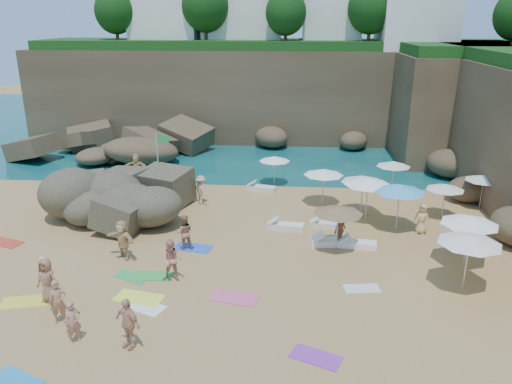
# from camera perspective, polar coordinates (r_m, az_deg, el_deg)

# --- Properties ---
(ground) EXTENTS (120.00, 120.00, 0.00)m
(ground) POSITION_cam_1_polar(r_m,az_deg,el_deg) (24.24, -5.29, -6.68)
(ground) COLOR tan
(ground) RESTS_ON ground
(seawater) EXTENTS (120.00, 120.00, 0.00)m
(seawater) POSITION_cam_1_polar(r_m,az_deg,el_deg) (52.70, 0.05, 7.64)
(seawater) COLOR #0C4751
(seawater) RESTS_ON ground
(cliff_back) EXTENTS (44.00, 8.00, 8.00)m
(cliff_back) POSITION_cam_1_polar(r_m,az_deg,el_deg) (46.99, 2.06, 11.16)
(cliff_back) COLOR brown
(cliff_back) RESTS_ON ground
(cliff_corner) EXTENTS (10.00, 12.00, 8.00)m
(cliff_corner) POSITION_cam_1_polar(r_m,az_deg,el_deg) (44.01, 21.95, 9.26)
(cliff_corner) COLOR brown
(cliff_corner) RESTS_ON ground
(rock_promontory) EXTENTS (12.00, 7.00, 2.00)m
(rock_promontory) POSITION_cam_1_polar(r_m,az_deg,el_deg) (41.68, -16.74, 3.70)
(rock_promontory) COLOR brown
(rock_promontory) RESTS_ON ground
(clifftop_buildings) EXTENTS (28.48, 9.48, 7.00)m
(clifftop_buildings) POSITION_cam_1_polar(r_m,az_deg,el_deg) (47.30, 3.46, 19.99)
(clifftop_buildings) COLOR white
(clifftop_buildings) RESTS_ON cliff_back
(clifftop_trees) EXTENTS (35.60, 23.82, 4.40)m
(clifftop_trees) POSITION_cam_1_polar(r_m,az_deg,el_deg) (41.03, 5.98, 20.08)
(clifftop_trees) COLOR #11380F
(clifftop_trees) RESTS_ON ground
(marina_masts) EXTENTS (3.10, 0.10, 6.00)m
(marina_masts) POSITION_cam_1_polar(r_m,az_deg,el_deg) (55.88, -17.38, 10.56)
(marina_masts) COLOR white
(marina_masts) RESTS_ON ground
(rock_outcrop) EXTENTS (7.12, 5.35, 2.84)m
(rock_outcrop) POSITION_cam_1_polar(r_m,az_deg,el_deg) (29.02, -14.43, -2.76)
(rock_outcrop) COLOR #686047
(rock_outcrop) RESTS_ON ground
(flag_pole) EXTENTS (0.80, 0.19, 4.13)m
(flag_pole) POSITION_cam_1_polar(r_m,az_deg,el_deg) (30.74, -10.93, 3.92)
(flag_pole) COLOR silver
(flag_pole) RESTS_ON ground
(parasol_0) EXTENTS (2.06, 2.06, 1.94)m
(parasol_0) POSITION_cam_1_polar(r_m,az_deg,el_deg) (33.10, 2.14, 3.82)
(parasol_0) COLOR silver
(parasol_0) RESTS_ON ground
(parasol_1) EXTENTS (2.47, 2.47, 2.33)m
(parasol_1) POSITION_cam_1_polar(r_m,az_deg,el_deg) (28.30, 12.15, 1.46)
(parasol_1) COLOR silver
(parasol_1) RESTS_ON ground
(parasol_2) EXTENTS (2.15, 2.15, 2.04)m
(parasol_2) POSITION_cam_1_polar(r_m,az_deg,el_deg) (32.75, 15.44, 3.12)
(parasol_2) COLOR silver
(parasol_2) RESTS_ON ground
(parasol_3) EXTENTS (2.08, 2.08, 1.96)m
(parasol_3) POSITION_cam_1_polar(r_m,az_deg,el_deg) (29.33, 20.83, 0.55)
(parasol_3) COLOR silver
(parasol_3) RESTS_ON ground
(parasol_4) EXTENTS (2.13, 2.13, 2.02)m
(parasol_4) POSITION_cam_1_polar(r_m,az_deg,el_deg) (31.70, 24.61, 1.48)
(parasol_4) COLOR silver
(parasol_4) RESTS_ON ground
(parasol_5) EXTENTS (2.35, 2.35, 2.22)m
(parasol_5) POSITION_cam_1_polar(r_m,az_deg,el_deg) (29.55, 7.74, 2.27)
(parasol_5) COLOR silver
(parasol_5) RESTS_ON ground
(parasol_6) EXTENTS (2.38, 2.38, 2.25)m
(parasol_6) POSITION_cam_1_polar(r_m,az_deg,el_deg) (23.72, 9.37, -2.03)
(parasol_6) COLOR silver
(parasol_6) RESTS_ON ground
(parasol_8) EXTENTS (2.51, 2.51, 2.38)m
(parasol_8) POSITION_cam_1_polar(r_m,az_deg,el_deg) (23.86, 23.26, -2.97)
(parasol_8) COLOR silver
(parasol_8) RESTS_ON ground
(parasol_9) EXTENTS (2.60, 2.60, 2.45)m
(parasol_9) POSITION_cam_1_polar(r_m,az_deg,el_deg) (27.57, 12.69, 1.20)
(parasol_9) COLOR silver
(parasol_9) RESTS_ON ground
(parasol_10) EXTENTS (2.64, 2.64, 2.49)m
(parasol_10) POSITION_cam_1_polar(r_m,az_deg,el_deg) (26.74, 16.13, 0.42)
(parasol_10) COLOR silver
(parasol_10) RESTS_ON ground
(parasol_11) EXTENTS (2.56, 2.56, 2.42)m
(parasol_11) POSITION_cam_1_polar(r_m,az_deg,el_deg) (21.76, 23.26, -4.98)
(parasol_11) COLOR silver
(parasol_11) RESTS_ON ground
(lounger_0) EXTENTS (1.98, 1.04, 0.29)m
(lounger_0) POSITION_cam_1_polar(r_m,az_deg,el_deg) (32.38, 0.59, 0.45)
(lounger_0) COLOR silver
(lounger_0) RESTS_ON ground
(lounger_1) EXTENTS (1.65, 0.67, 0.25)m
(lounger_1) POSITION_cam_1_polar(r_m,az_deg,el_deg) (27.04, 7.93, -3.68)
(lounger_1) COLOR silver
(lounger_1) RESTS_ON ground
(lounger_2) EXTENTS (1.60, 1.42, 0.25)m
(lounger_2) POSITION_cam_1_polar(r_m,az_deg,el_deg) (28.81, 21.53, -3.43)
(lounger_2) COLOR silver
(lounger_2) RESTS_ON ground
(lounger_3) EXTENTS (1.99, 0.90, 0.30)m
(lounger_3) POSITION_cam_1_polar(r_m,az_deg,el_deg) (26.51, 3.39, -3.94)
(lounger_3) COLOR silver
(lounger_3) RESTS_ON ground
(lounger_4) EXTENTS (1.93, 0.81, 0.29)m
(lounger_4) POSITION_cam_1_polar(r_m,az_deg,el_deg) (24.95, 11.44, -5.86)
(lounger_4) COLOR white
(lounger_4) RESTS_ON ground
(lounger_5) EXTENTS (2.08, 0.91, 0.31)m
(lounger_5) POSITION_cam_1_polar(r_m,az_deg,el_deg) (24.93, 8.59, -5.67)
(lounger_5) COLOR white
(lounger_5) RESTS_ON ground
(towel_0) EXTENTS (1.89, 1.45, 0.03)m
(towel_0) POSITION_cam_1_polar(r_m,az_deg,el_deg) (17.97, -25.81, -18.91)
(towel_0) COLOR #2589C6
(towel_0) RESTS_ON ground
(towel_3) EXTENTS (1.68, 0.88, 0.03)m
(towel_3) POSITION_cam_1_polar(r_m,az_deg,el_deg) (22.35, -11.75, -9.36)
(towel_3) COLOR green
(towel_3) RESTS_ON ground
(towel_4) EXTENTS (2.06, 1.39, 0.03)m
(towel_4) POSITION_cam_1_polar(r_m,az_deg,el_deg) (22.03, -24.78, -11.31)
(towel_4) COLOR yellow
(towel_4) RESTS_ON ground
(towel_5) EXTENTS (1.82, 1.37, 0.03)m
(towel_5) POSITION_cam_1_polar(r_m,az_deg,el_deg) (20.25, -12.66, -12.67)
(towel_5) COLOR white
(towel_5) RESTS_ON ground
(towel_6) EXTENTS (1.84, 1.41, 0.03)m
(towel_6) POSITION_cam_1_polar(r_m,az_deg,el_deg) (17.40, 6.83, -18.22)
(towel_6) COLOR purple
(towel_6) RESTS_ON ground
(towel_7) EXTENTS (1.91, 1.36, 0.03)m
(towel_7) POSITION_cam_1_polar(r_m,az_deg,el_deg) (27.88, -26.73, -5.19)
(towel_7) COLOR red
(towel_7) RESTS_ON ground
(towel_8) EXTENTS (1.94, 1.21, 0.03)m
(towel_8) POSITION_cam_1_polar(r_m,az_deg,el_deg) (24.60, -7.21, -6.32)
(towel_8) COLOR blue
(towel_8) RESTS_ON ground
(towel_9) EXTENTS (2.04, 1.33, 0.03)m
(towel_9) POSITION_cam_1_polar(r_m,az_deg,el_deg) (20.36, -2.53, -11.97)
(towel_9) COLOR #DB5583
(towel_9) RESTS_ON ground
(towel_11) EXTENTS (1.69, 1.29, 0.03)m
(towel_11) POSITION_cam_1_polar(r_m,az_deg,el_deg) (22.47, -13.98, -9.39)
(towel_11) COLOR green
(towel_11) RESTS_ON ground
(towel_12) EXTENTS (2.07, 1.33, 0.03)m
(towel_12) POSITION_cam_1_polar(r_m,az_deg,el_deg) (20.85, -13.22, -11.71)
(towel_12) COLOR #F6FF43
(towel_12) RESTS_ON ground
(towel_13) EXTENTS (1.56, 0.93, 0.03)m
(towel_13) POSITION_cam_1_polar(r_m,az_deg,el_deg) (21.41, 12.00, -10.74)
(towel_13) COLOR silver
(towel_13) RESTS_ON ground
(person_stand_0) EXTENTS (0.65, 0.67, 1.56)m
(person_stand_0) POSITION_cam_1_polar(r_m,az_deg,el_deg) (18.61, -20.18, -13.80)
(person_stand_0) COLOR #B6755F
(person_stand_0) RESTS_ON ground
(person_stand_1) EXTENTS (0.96, 0.81, 1.74)m
(person_stand_1) POSITION_cam_1_polar(r_m,az_deg,el_deg) (24.22, -8.18, -4.57)
(person_stand_1) COLOR #A46F52
(person_stand_1) RESTS_ON ground
(person_stand_2) EXTENTS (1.06, 1.19, 1.76)m
(person_stand_2) POSITION_cam_1_polar(r_m,az_deg,el_deg) (29.97, -6.29, 0.25)
(person_stand_2) COLOR tan
(person_stand_2) RESTS_ON ground
(person_stand_3) EXTENTS (0.88, 1.01, 1.63)m
(person_stand_3) POSITION_cam_1_polar(r_m,az_deg,el_deg) (24.65, 9.58, -4.35)
(person_stand_3) COLOR #A37351
(person_stand_3) RESTS_ON ground
(person_stand_4) EXTENTS (0.89, 0.75, 1.60)m
(person_stand_4) POSITION_cam_1_polar(r_m,az_deg,el_deg) (27.09, 18.42, -2.94)
(person_stand_4) COLOR #DDB874
(person_stand_4) RESTS_ON ground
(person_stand_5) EXTENTS (1.73, 0.75, 1.81)m
(person_stand_5) POSITION_cam_1_polar(r_m,az_deg,el_deg) (35.47, -13.49, 2.87)
(person_stand_5) COLOR tan
(person_stand_5) RESTS_ON ground
(person_stand_6) EXTENTS (0.57, 0.65, 1.49)m
(person_stand_6) POSITION_cam_1_polar(r_m,az_deg,el_deg) (22.32, -23.09, -8.53)
(person_stand_6) COLOR #F4BB8A
(person_stand_6) RESTS_ON ground
(person_lie_1) EXTENTS (1.80, 2.10, 0.44)m
(person_lie_1) POSITION_cam_1_polar(r_m,az_deg,el_deg) (18.14, -14.28, -16.18)
(person_lie_1) COLOR #DD9E7E
(person_lie_1) RESTS_ON ground
(person_lie_2) EXTENTS (1.35, 1.99, 0.48)m
(person_lie_2) POSITION_cam_1_polar(r_m,az_deg,el_deg) (21.61, -22.50, -10.90)
(person_lie_2) COLOR #8C5F46
(person_lie_2) RESTS_ON ground
(person_lie_3) EXTENTS (2.38, 2.43, 0.49)m
(person_lie_3) POSITION_cam_1_polar(r_m,az_deg,el_deg) (24.13, -14.87, -6.77)
(person_lie_3) COLOR tan
(person_lie_3) RESTS_ON ground
(person_lie_4) EXTENTS (1.16, 1.76, 0.40)m
(person_lie_4) POSITION_cam_1_polar(r_m,az_deg,el_deg) (20.15, -21.46, -13.20)
(person_lie_4) COLOR #A57252
(person_lie_4) RESTS_ON ground
(person_lie_5) EXTENTS (0.97, 1.87, 0.69)m
(person_lie_5) POSITION_cam_1_polar(r_m,az_deg,el_deg) (21.69, -9.49, -9.15)
(person_lie_5) COLOR tan
(person_lie_5) RESTS_ON ground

